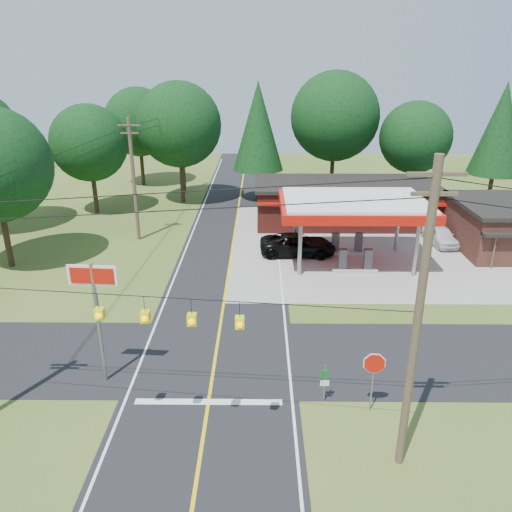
{
  "coord_description": "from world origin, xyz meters",
  "views": [
    {
      "loc": [
        2.26,
        -21.69,
        14.01
      ],
      "look_at": [
        2.0,
        7.0,
        2.8
      ],
      "focal_mm": 35.0,
      "sensor_mm": 36.0,
      "label": 1
    }
  ],
  "objects_px": {
    "big_stop_sign": "(95,297)",
    "octagonal_stop_sign": "(374,368)",
    "suv_car": "(298,245)",
    "gas_canopy": "(354,207)",
    "sedan_car": "(440,236)"
  },
  "relations": [
    {
      "from": "suv_car",
      "to": "sedan_car",
      "type": "distance_m",
      "value": 12.1
    },
    {
      "from": "big_stop_sign",
      "to": "sedan_car",
      "type": "bearing_deg",
      "value": 40.83
    },
    {
      "from": "gas_canopy",
      "to": "octagonal_stop_sign",
      "type": "relative_size",
      "value": 3.7
    },
    {
      "from": "suv_car",
      "to": "big_stop_sign",
      "type": "xyz_separation_m",
      "value": [
        -10.16,
        -16.51,
        3.53
      ]
    },
    {
      "from": "octagonal_stop_sign",
      "to": "big_stop_sign",
      "type": "bearing_deg",
      "value": 170.19
    },
    {
      "from": "gas_canopy",
      "to": "sedan_car",
      "type": "distance_m",
      "value": 9.61
    },
    {
      "from": "gas_canopy",
      "to": "sedan_car",
      "type": "height_order",
      "value": "gas_canopy"
    },
    {
      "from": "suv_car",
      "to": "gas_canopy",
      "type": "bearing_deg",
      "value": -110.36
    },
    {
      "from": "big_stop_sign",
      "to": "octagonal_stop_sign",
      "type": "bearing_deg",
      "value": -9.81
    },
    {
      "from": "gas_canopy",
      "to": "suv_car",
      "type": "xyz_separation_m",
      "value": [
        -3.84,
        1.5,
        -3.46
      ]
    },
    {
      "from": "big_stop_sign",
      "to": "octagonal_stop_sign",
      "type": "height_order",
      "value": "big_stop_sign"
    },
    {
      "from": "big_stop_sign",
      "to": "octagonal_stop_sign",
      "type": "distance_m",
      "value": 12.37
    },
    {
      "from": "gas_canopy",
      "to": "big_stop_sign",
      "type": "xyz_separation_m",
      "value": [
        -14.0,
        -15.01,
        0.08
      ]
    },
    {
      "from": "suv_car",
      "to": "sedan_car",
      "type": "bearing_deg",
      "value": -77.11
    },
    {
      "from": "suv_car",
      "to": "octagonal_stop_sign",
      "type": "relative_size",
      "value": 2.03
    }
  ]
}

